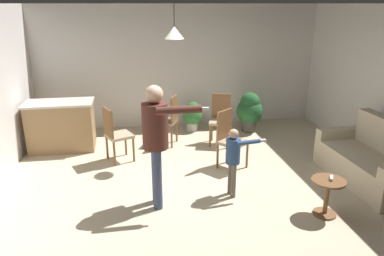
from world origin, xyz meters
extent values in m
plane|color=beige|center=(0.00, 0.00, 0.00)|extent=(7.68, 7.68, 0.00)
cube|color=silver|center=(0.00, 3.20, 1.35)|extent=(6.40, 0.10, 2.70)
cube|color=beige|center=(2.53, -0.25, 0.23)|extent=(0.89, 1.47, 0.45)
cube|color=beige|center=(2.50, 0.56, 0.32)|extent=(0.86, 0.21, 0.63)
cylinder|color=brown|center=(2.83, 0.56, 0.03)|extent=(0.05, 0.05, 0.06)
cylinder|color=brown|center=(2.23, -1.06, 0.03)|extent=(0.05, 0.05, 0.06)
cylinder|color=brown|center=(2.18, 0.54, 0.03)|extent=(0.05, 0.05, 0.06)
cube|color=#99754C|center=(-2.45, 1.99, 0.45)|extent=(1.20, 0.60, 0.91)
cube|color=beige|center=(-2.45, 1.99, 0.93)|extent=(1.26, 0.66, 0.04)
cylinder|color=brown|center=(1.39, -1.05, 0.51)|extent=(0.44, 0.44, 0.03)
cylinder|color=brown|center=(1.39, -1.05, 0.24)|extent=(0.06, 0.06, 0.49)
cylinder|color=brown|center=(1.39, -1.05, 0.01)|extent=(0.31, 0.31, 0.03)
cylinder|color=#384260|center=(-0.81, -0.32, 0.43)|extent=(0.13, 0.13, 0.87)
cylinder|color=#384260|center=(-0.81, -0.50, 0.43)|extent=(0.13, 0.13, 0.87)
cylinder|color=#4C261E|center=(-0.81, -0.41, 1.18)|extent=(0.34, 0.34, 0.62)
sphere|color=#D8AD8C|center=(-0.81, -0.41, 1.60)|extent=(0.24, 0.24, 0.24)
cylinder|color=#4C261E|center=(-0.81, -0.22, 1.15)|extent=(0.10, 0.10, 0.58)
cylinder|color=#4C261E|center=(-0.51, -0.61, 1.44)|extent=(0.58, 0.11, 0.10)
cube|color=white|center=(-0.19, -0.61, 1.44)|extent=(0.13, 0.04, 0.04)
cylinder|color=#60564C|center=(0.29, -0.27, 0.26)|extent=(0.08, 0.08, 0.52)
cylinder|color=#60564C|center=(0.30, -0.38, 0.26)|extent=(0.08, 0.08, 0.52)
cylinder|color=navy|center=(0.29, -0.33, 0.71)|extent=(0.21, 0.21, 0.37)
sphere|color=tan|center=(0.29, -0.33, 0.97)|extent=(0.14, 0.14, 0.14)
cylinder|color=navy|center=(0.28, -0.21, 0.69)|extent=(0.06, 0.06, 0.35)
cylinder|color=navy|center=(0.48, -0.42, 0.87)|extent=(0.35, 0.11, 0.06)
cube|color=white|center=(0.69, -0.39, 0.87)|extent=(0.13, 0.05, 0.04)
cylinder|color=brown|center=(0.59, 0.86, 0.23)|extent=(0.04, 0.04, 0.45)
cylinder|color=brown|center=(0.31, 0.63, 0.23)|extent=(0.04, 0.04, 0.45)
cylinder|color=brown|center=(0.81, 0.58, 0.23)|extent=(0.04, 0.04, 0.45)
cylinder|color=brown|center=(0.53, 0.35, 0.23)|extent=(0.04, 0.04, 0.45)
cube|color=#997F60|center=(0.56, 0.60, 0.47)|extent=(0.59, 0.59, 0.05)
cube|color=brown|center=(0.44, 0.75, 0.75)|extent=(0.32, 0.27, 0.50)
cylinder|color=brown|center=(0.84, 1.85, 0.23)|extent=(0.04, 0.04, 0.45)
cylinder|color=brown|center=(0.50, 1.96, 0.23)|extent=(0.04, 0.04, 0.45)
cylinder|color=brown|center=(0.73, 1.51, 0.23)|extent=(0.04, 0.04, 0.45)
cylinder|color=brown|center=(0.39, 1.62, 0.23)|extent=(0.04, 0.04, 0.45)
cube|color=tan|center=(0.62, 1.74, 0.47)|extent=(0.53, 0.53, 0.05)
cube|color=brown|center=(0.68, 1.92, 0.75)|extent=(0.37, 0.15, 0.50)
cylinder|color=brown|center=(-1.58, 1.35, 0.23)|extent=(0.04, 0.04, 0.45)
cylinder|color=brown|center=(-1.44, 1.02, 0.23)|extent=(0.04, 0.04, 0.45)
cylinder|color=brown|center=(-1.25, 1.49, 0.23)|extent=(0.04, 0.04, 0.45)
cylinder|color=brown|center=(-1.11, 1.16, 0.23)|extent=(0.04, 0.04, 0.45)
cube|color=tan|center=(-1.34, 1.26, 0.47)|extent=(0.55, 0.55, 0.05)
cube|color=brown|center=(-1.52, 1.18, 0.75)|extent=(0.18, 0.36, 0.50)
cylinder|color=brown|center=(-0.36, 1.71, 0.23)|extent=(0.04, 0.04, 0.45)
cylinder|color=brown|center=(-0.22, 2.04, 0.23)|extent=(0.04, 0.04, 0.45)
cylinder|color=brown|center=(-0.69, 1.85, 0.23)|extent=(0.04, 0.04, 0.45)
cylinder|color=brown|center=(-0.55, 2.18, 0.23)|extent=(0.04, 0.04, 0.45)
cube|color=#7F664C|center=(-0.45, 1.94, 0.47)|extent=(0.55, 0.55, 0.05)
cube|color=brown|center=(-0.28, 1.87, 0.75)|extent=(0.18, 0.36, 0.50)
cylinder|color=#B7B2AD|center=(0.22, 2.68, 0.10)|extent=(0.25, 0.25, 0.20)
sphere|color=#2D6B33|center=(0.22, 2.68, 0.35)|extent=(0.43, 0.43, 0.43)
sphere|color=#2D6B33|center=(0.22, 2.68, 0.49)|extent=(0.32, 0.32, 0.32)
cylinder|color=#4C4742|center=(1.44, 2.41, 0.13)|extent=(0.33, 0.33, 0.26)
sphere|color=#235B2D|center=(1.44, 2.41, 0.46)|extent=(0.57, 0.57, 0.57)
sphere|color=#235B2D|center=(1.44, 2.41, 0.66)|extent=(0.43, 0.43, 0.43)
cube|color=white|center=(1.43, -1.04, 0.54)|extent=(0.10, 0.13, 0.04)
cone|color=silver|center=(-0.35, 1.12, 2.25)|extent=(0.32, 0.32, 0.20)
cylinder|color=black|center=(-0.35, 1.12, 2.52)|extent=(0.01, 0.01, 0.36)
camera|label=1|loc=(-1.09, -5.01, 2.71)|focal=34.41mm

